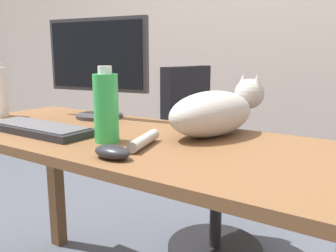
% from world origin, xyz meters
% --- Properties ---
extents(back_wall, '(6.00, 0.04, 2.60)m').
position_xyz_m(back_wall, '(0.00, 1.51, 1.30)').
color(back_wall, beige).
rests_on(back_wall, ground_plane).
extents(desk, '(1.57, 0.62, 0.74)m').
position_xyz_m(desk, '(0.00, 0.00, 0.63)').
color(desk, brown).
rests_on(desk, ground_plane).
extents(office_chair, '(0.48, 0.48, 0.95)m').
position_xyz_m(office_chair, '(-0.03, 0.64, 0.41)').
color(office_chair, black).
rests_on(office_chair, ground_plane).
extents(monitor, '(0.48, 0.20, 0.41)m').
position_xyz_m(monitor, '(-0.33, 0.20, 0.96)').
color(monitor, '#333338').
rests_on(monitor, desk).
extents(keyboard, '(0.44, 0.15, 0.03)m').
position_xyz_m(keyboard, '(-0.30, -0.14, 0.75)').
color(keyboard, '#232328').
rests_on(keyboard, desk).
extents(cat, '(0.26, 0.60, 0.20)m').
position_xyz_m(cat, '(0.23, 0.18, 0.82)').
color(cat, '#B2ADA8').
rests_on(cat, desk).
extents(computer_mouse, '(0.11, 0.06, 0.04)m').
position_xyz_m(computer_mouse, '(0.14, -0.23, 0.76)').
color(computer_mouse, '#232328').
rests_on(computer_mouse, desk).
extents(water_bottle, '(0.08, 0.08, 0.23)m').
position_xyz_m(water_bottle, '(0.00, -0.10, 0.85)').
color(water_bottle, green).
rests_on(water_bottle, desk).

